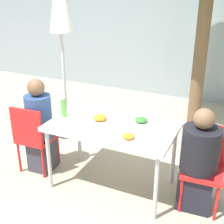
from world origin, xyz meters
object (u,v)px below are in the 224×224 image
(salad_bowl, at_px, (83,130))
(closed_umbrella, at_px, (60,11))
(chair_left, at_px, (33,134))
(person_right, at_px, (199,163))
(drinking_cup, at_px, (89,110))
(person_left, at_px, (40,128))
(bottle, at_px, (64,107))
(chair_right, at_px, (205,160))

(salad_bowl, bearing_deg, closed_umbrella, 129.95)
(chair_left, relative_size, closed_umbrella, 0.36)
(person_right, distance_m, drinking_cup, 1.33)
(person_right, xyz_separation_m, salad_bowl, (-1.11, -0.34, 0.29))
(person_left, height_order, bottle, person_left)
(chair_left, bearing_deg, person_left, 58.12)
(person_right, distance_m, salad_bowl, 1.19)
(person_left, distance_m, closed_umbrella, 1.57)
(person_left, xyz_separation_m, bottle, (0.34, 0.03, 0.32))
(chair_right, distance_m, drinking_cup, 1.37)
(chair_left, xyz_separation_m, salad_bowl, (0.78, -0.15, 0.29))
(chair_left, distance_m, chair_right, 1.95)
(closed_umbrella, bearing_deg, drinking_cup, -42.09)
(person_right, bearing_deg, chair_left, 2.12)
(chair_right, xyz_separation_m, bottle, (-1.55, -0.16, 0.37))
(person_left, relative_size, chair_right, 1.35)
(person_right, relative_size, closed_umbrella, 0.45)
(salad_bowl, bearing_deg, chair_left, 168.91)
(drinking_cup, bearing_deg, closed_umbrella, 137.91)
(chair_right, xyz_separation_m, closed_umbrella, (-2.13, 0.74, 1.30))
(person_left, distance_m, chair_right, 1.90)
(drinking_cup, relative_size, salad_bowl, 0.54)
(salad_bowl, bearing_deg, person_left, 162.23)
(salad_bowl, bearing_deg, bottle, 146.49)
(person_left, height_order, chair_right, person_left)
(person_left, bearing_deg, bottle, 1.53)
(closed_umbrella, height_order, salad_bowl, closed_umbrella)
(bottle, bearing_deg, chair_right, 5.88)
(closed_umbrella, bearing_deg, person_right, -21.66)
(closed_umbrella, bearing_deg, chair_left, -79.15)
(person_left, distance_m, bottle, 0.47)
(bottle, height_order, salad_bowl, bottle)
(chair_left, xyz_separation_m, closed_umbrella, (-0.19, 1.01, 1.30))
(chair_left, distance_m, closed_umbrella, 1.66)
(person_left, xyz_separation_m, salad_bowl, (0.74, -0.24, 0.24))
(drinking_cup, bearing_deg, salad_bowl, -67.81)
(person_right, height_order, drinking_cup, person_right)
(person_left, relative_size, bottle, 5.04)
(chair_left, distance_m, drinking_cup, 0.73)
(person_left, xyz_separation_m, person_right, (1.84, 0.10, -0.05))
(person_right, relative_size, salad_bowl, 6.85)
(salad_bowl, bearing_deg, drinking_cup, 112.19)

